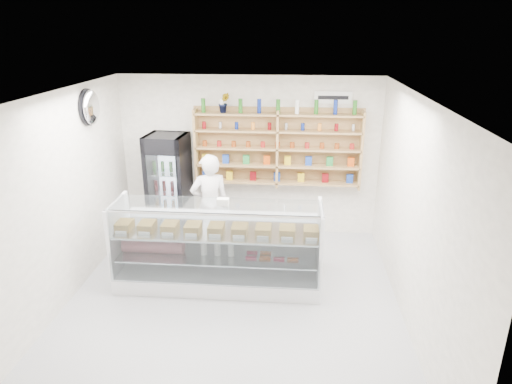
{
  "coord_description": "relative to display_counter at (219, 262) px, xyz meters",
  "views": [
    {
      "loc": [
        0.76,
        -5.2,
        3.56
      ],
      "look_at": [
        0.25,
        0.9,
        1.32
      ],
      "focal_mm": 32.0,
      "sensor_mm": 36.0,
      "label": 1
    }
  ],
  "objects": [
    {
      "name": "wall_shelving",
      "position": [
        0.76,
        1.78,
        1.24
      ],
      "size": [
        2.84,
        0.28,
        1.33
      ],
      "color": "#A3894D",
      "rests_on": "back_wall"
    },
    {
      "name": "potted_plant",
      "position": [
        -0.14,
        1.78,
        2.01
      ],
      "size": [
        0.21,
        0.18,
        0.33
      ],
      "primitive_type": "imported",
      "rotation": [
        0.0,
        0.0,
        0.19
      ],
      "color": "#1E6626",
      "rests_on": "wall_shelving"
    },
    {
      "name": "shop_worker",
      "position": [
        -0.28,
        0.97,
        0.5
      ],
      "size": [
        0.72,
        0.59,
        1.69
      ],
      "primitive_type": "imported",
      "rotation": [
        0.0,
        0.0,
        3.48
      ],
      "color": "silver",
      "rests_on": "floor"
    },
    {
      "name": "drinks_cooler",
      "position": [
        -1.11,
        1.57,
        0.58
      ],
      "size": [
        0.71,
        0.7,
        1.85
      ],
      "rotation": [
        0.0,
        0.0,
        -0.08
      ],
      "color": "black",
      "rests_on": "floor"
    },
    {
      "name": "display_counter",
      "position": [
        0.0,
        0.0,
        0.0
      ],
      "size": [
        2.91,
        0.87,
        1.27
      ],
      "color": "white",
      "rests_on": "floor"
    },
    {
      "name": "wall_sign",
      "position": [
        1.66,
        1.91,
        2.1
      ],
      "size": [
        0.62,
        0.03,
        0.2
      ],
      "primitive_type": "cube",
      "color": "white",
      "rests_on": "back_wall"
    },
    {
      "name": "security_mirror",
      "position": [
        -1.91,
        0.64,
        2.1
      ],
      "size": [
        0.15,
        0.5,
        0.5
      ],
      "primitive_type": "ellipsoid",
      "color": "silver",
      "rests_on": "left_wall"
    },
    {
      "name": "room",
      "position": [
        0.26,
        -0.56,
        1.05
      ],
      "size": [
        5.0,
        5.0,
        5.0
      ],
      "color": "#A9A8AD",
      "rests_on": "ground"
    }
  ]
}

